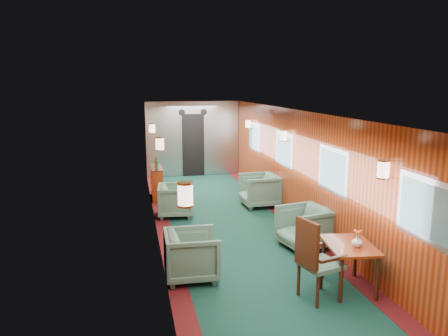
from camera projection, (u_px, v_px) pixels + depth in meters
name	position (u px, v px, depth m)	size (l,w,h in m)	color
room	(236.00, 154.00, 8.25)	(12.00, 12.10, 2.40)	#0E3328
bulkhead	(193.00, 139.00, 14.01)	(2.98, 0.17, 2.39)	#B3B5BA
windows_right	(305.00, 159.00, 8.83)	(0.02, 8.60, 0.80)	#B2B4B9
wall_sconces	(230.00, 142.00, 8.77)	(2.97, 7.97, 0.25)	#FFEDC6
dining_table	(350.00, 251.00, 6.26)	(0.75, 0.99, 0.68)	maroon
side_chair	(314.00, 257.00, 5.92)	(0.63, 0.65, 1.17)	#1D4437
credenza	(157.00, 182.00, 11.29)	(0.29, 0.93, 1.10)	maroon
flower_vase	(357.00, 241.00, 6.13)	(0.15, 0.15, 0.16)	beige
armchair_left_near	(192.00, 255.00, 6.65)	(0.79, 0.82, 0.74)	#1D4437
armchair_left_far	(176.00, 200.00, 9.80)	(0.77, 0.79, 0.72)	#1D4437
armchair_right_near	(305.00, 227.00, 7.91)	(0.81, 0.84, 0.76)	#1D4437
armchair_right_far	(259.00, 190.00, 10.59)	(0.84, 0.87, 0.79)	#1D4437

